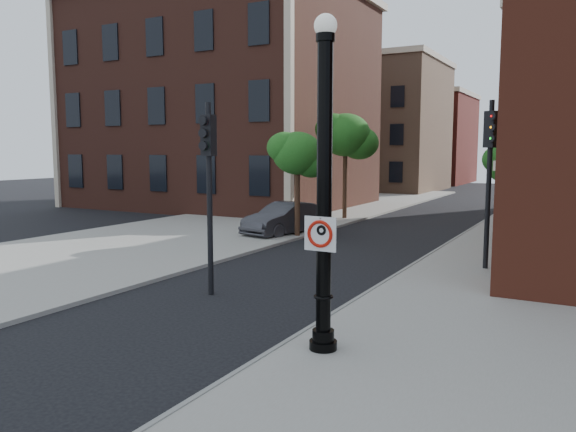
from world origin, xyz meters
The scene contains 16 objects.
ground centered at (0.00, 0.00, 0.00)m, with size 120.00×120.00×0.00m, color black.
sidewalk_right centered at (6.00, 10.00, 0.06)m, with size 8.00×60.00×0.12m, color gray.
sidewalk_left centered at (-9.00, 18.00, 0.06)m, with size 10.00×50.00×0.12m, color gray.
curb_edge centered at (2.05, 10.00, 0.07)m, with size 0.10×60.00×0.14m, color gray.
victorian_building centered at (-16.00, 23.97, 8.74)m, with size 18.60×14.60×17.95m.
bg_building_tan_a centered at (-12.00, 44.00, 6.00)m, with size 12.00×12.00×12.00m, color #8D674D.
bg_building_red centered at (-12.00, 58.00, 5.00)m, with size 12.00×12.00×10.00m, color maroon.
lamppost centered at (2.87, 0.41, 2.92)m, with size 0.53×0.53×6.31m.
no_parking_sign centered at (2.87, 0.25, 2.37)m, with size 0.64×0.07×0.64m.
parked_car centered at (-5.22, 13.44, 0.75)m, with size 1.59×4.55×1.50m, color #2F2F34.
traffic_signal_left centered at (-1.73, 3.02, 3.46)m, with size 0.34×0.43×5.13m.
traffic_signal_right centered at (4.28, 9.60, 3.67)m, with size 0.43×0.48×5.44m.
utility_pole centered at (4.80, 9.14, 2.70)m, with size 0.11×0.11×5.40m, color #999999.
street_tree_a centered at (-4.25, 12.85, 3.69)m, with size 2.60×2.35×4.69m.
street_tree_b centered at (-4.95, 19.84, 4.65)m, with size 3.27×2.95×5.89m.
street_tree_c centered at (4.14, 15.76, 3.24)m, with size 2.28×2.06×4.11m.
Camera 1 is at (7.28, -8.96, 3.90)m, focal length 35.00 mm.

